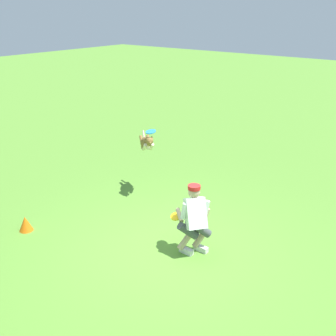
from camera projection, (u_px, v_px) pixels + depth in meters
ground_plane at (168, 248)px, 7.59m from camera, size 60.00×60.00×0.00m
person at (195, 218)px, 7.20m from camera, size 0.71×0.61×1.29m
dog at (147, 143)px, 9.48m from camera, size 0.84×0.70×0.54m
frisbee_flying at (151, 132)px, 9.11m from camera, size 0.32×0.31×0.09m
frisbee_held at (177, 216)px, 7.45m from camera, size 0.31×0.30×0.12m
training_cone at (26, 224)px, 8.13m from camera, size 0.27×0.27×0.30m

